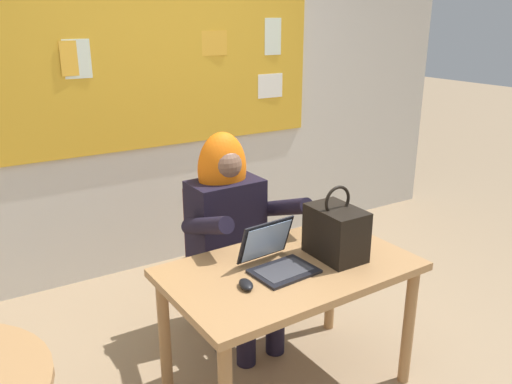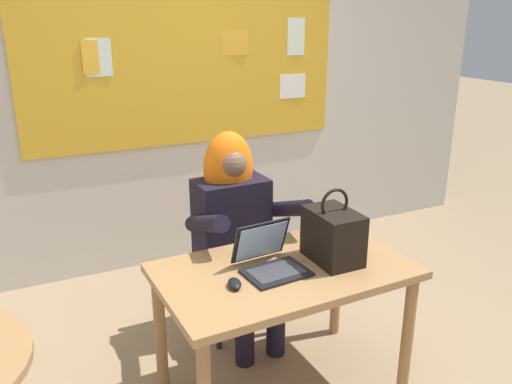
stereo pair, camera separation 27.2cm
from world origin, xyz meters
name	(u,v)px [view 1 (the left image)]	position (x,y,z in m)	size (l,w,h in m)	color
ground_plane	(309,379)	(0.00, 0.00, 0.00)	(24.00, 24.00, 0.00)	#937A5B
wall_back_bulletin	(167,86)	(0.00, 1.80, 1.38)	(5.47, 1.97, 2.73)	beige
desk_main	(290,283)	(-0.13, 0.01, 0.62)	(1.25, 0.77, 0.71)	#A37547
chair_at_desk	(222,250)	(-0.13, 0.74, 0.51)	(0.42, 0.42, 0.90)	#4C1E19
person_costumed	(232,222)	(-0.13, 0.61, 0.74)	(0.60, 0.61, 1.25)	black
laptop	(277,259)	(-0.20, 0.03, 0.76)	(0.32, 0.32, 0.22)	black
computer_mouse	(246,284)	(-0.43, -0.06, 0.73)	(0.06, 0.10, 0.03)	black
handbag	(336,232)	(0.12, -0.02, 0.85)	(0.20, 0.30, 0.38)	black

